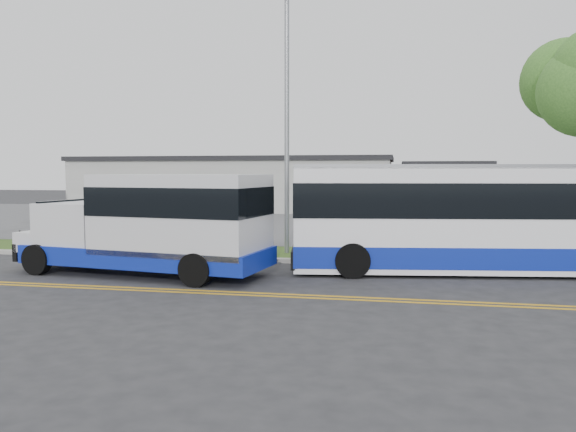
% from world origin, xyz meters
% --- Properties ---
extents(ground, '(140.00, 140.00, 0.00)m').
position_xyz_m(ground, '(0.00, 0.00, 0.00)').
color(ground, '#28282B').
rests_on(ground, ground).
extents(lane_line_north, '(70.00, 0.12, 0.01)m').
position_xyz_m(lane_line_north, '(0.00, -3.85, 0.01)').
color(lane_line_north, '#C58E17').
rests_on(lane_line_north, ground).
extents(lane_line_south, '(70.00, 0.12, 0.01)m').
position_xyz_m(lane_line_south, '(0.00, -4.15, 0.01)').
color(lane_line_south, '#C58E17').
rests_on(lane_line_south, ground).
extents(curb, '(80.00, 0.30, 0.15)m').
position_xyz_m(curb, '(0.00, 1.10, 0.07)').
color(curb, '#9E9B93').
rests_on(curb, ground).
extents(verge, '(80.00, 3.30, 0.10)m').
position_xyz_m(verge, '(0.00, 2.90, 0.05)').
color(verge, '#3A521B').
rests_on(verge, ground).
extents(parking_lot, '(80.00, 25.00, 0.10)m').
position_xyz_m(parking_lot, '(0.00, 17.00, 0.05)').
color(parking_lot, '#4C4C4F').
rests_on(parking_lot, ground).
extents(commercial_building, '(25.40, 10.40, 4.35)m').
position_xyz_m(commercial_building, '(-6.00, 27.00, 2.18)').
color(commercial_building, '#9E9E99').
rests_on(commercial_building, ground).
extents(brick_wing, '(6.30, 7.30, 3.90)m').
position_xyz_m(brick_wing, '(10.50, 26.00, 1.96)').
color(brick_wing, brown).
rests_on(brick_wing, ground).
extents(streetlight_near, '(0.35, 1.53, 9.50)m').
position_xyz_m(streetlight_near, '(3.00, 2.73, 5.23)').
color(streetlight_near, gray).
rests_on(streetlight_near, verge).
extents(shuttle_bus, '(8.29, 3.71, 3.07)m').
position_xyz_m(shuttle_bus, '(-0.05, -1.91, 1.64)').
color(shuttle_bus, '#0E229B').
rests_on(shuttle_bus, ground).
extents(transit_bus, '(12.43, 4.45, 3.37)m').
position_xyz_m(transit_bus, '(9.84, 0.60, 1.71)').
color(transit_bus, white).
rests_on(transit_bus, ground).
extents(pedestrian, '(0.75, 0.52, 1.98)m').
position_xyz_m(pedestrian, '(-4.51, 4.00, 1.09)').
color(pedestrian, black).
rests_on(pedestrian, verge).
extents(parked_car_a, '(2.80, 4.66, 1.45)m').
position_xyz_m(parked_car_a, '(-7.35, 11.09, 0.83)').
color(parked_car_a, '#B5B9BD').
rests_on(parked_car_a, parking_lot).
extents(parked_car_b, '(1.74, 4.06, 1.17)m').
position_xyz_m(parked_car_b, '(-5.29, 12.19, 0.68)').
color(parked_car_b, white).
rests_on(parked_car_b, parking_lot).
extents(grocery_bag_left, '(0.32, 0.32, 0.32)m').
position_xyz_m(grocery_bag_left, '(-4.81, 3.75, 0.26)').
color(grocery_bag_left, white).
rests_on(grocery_bag_left, verge).
extents(grocery_bag_right, '(0.32, 0.32, 0.32)m').
position_xyz_m(grocery_bag_right, '(-4.21, 4.25, 0.26)').
color(grocery_bag_right, white).
rests_on(grocery_bag_right, verge).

